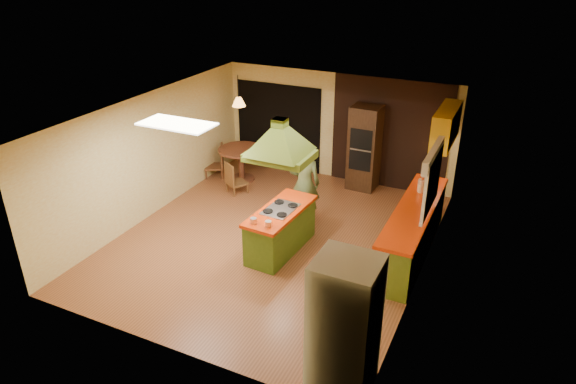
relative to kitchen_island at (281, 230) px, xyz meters
The scene contains 21 objects.
ground 0.58m from the kitchen_island, 133.49° to the left, with size 6.50×6.50×0.00m, color #995732.
room_walls 0.92m from the kitchen_island, 133.49° to the left, with size 5.50×6.50×6.50m.
ceiling_plane 2.12m from the kitchen_island, 133.49° to the left, with size 6.50×6.50×0.00m, color silver.
brick_panel 3.75m from the kitchen_island, 74.53° to the left, with size 2.64×0.03×2.50m, color #381E14.
nook_opening 3.99m from the kitchen_island, 116.76° to the left, with size 2.20×0.03×2.10m, color black.
right_counter 2.35m from the kitchen_island, 22.27° to the left, with size 0.62×3.05×0.92m.
upper_cabinets 3.72m from the kitchen_island, 47.35° to the left, with size 0.34×1.40×0.70m, color yellow.
window_right 2.86m from the kitchen_island, 15.92° to the left, with size 0.12×1.35×1.06m.
fluor_panel 2.64m from the kitchen_island, 146.53° to the right, with size 1.20×0.60×0.03m, color white.
kitchen_island is the anchor object (origin of this frame).
range_hood 1.83m from the kitchen_island, 90.00° to the left, with size 1.09×0.79×0.80m.
man 1.25m from the kitchen_island, 92.44° to the left, with size 0.61×0.40×1.67m, color #505D31.
refrigerator 3.32m from the kitchen_island, 50.41° to the right, with size 0.76×0.71×1.84m, color white.
wall_oven 3.32m from the kitchen_island, 81.04° to the left, with size 0.66×0.62×1.92m.
dining_table 3.27m from the kitchen_island, 132.39° to the left, with size 1.05×1.05×0.79m.
chair_left 3.71m from the kitchen_island, 141.45° to the left, with size 0.44×0.44×0.79m, color brown, non-canonical shape.
chair_near 2.63m from the kitchen_island, 137.92° to the left, with size 0.40×0.40×0.74m, color brown, non-canonical shape.
pendant_lamp 3.59m from the kitchen_island, 132.39° to the left, with size 0.31×0.31×0.20m, color #FF9E3F.
canister_large 2.74m from the kitchen_island, 37.29° to the left, with size 0.16×0.16×0.23m, color beige.
canister_medium 2.93m from the kitchen_island, 42.15° to the left, with size 0.14×0.14×0.20m, color beige.
canister_small 2.71m from the kitchen_island, 36.64° to the left, with size 0.12×0.12×0.16m, color #F8EEC8.
Camera 1 is at (3.82, -7.50, 5.04)m, focal length 32.00 mm.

